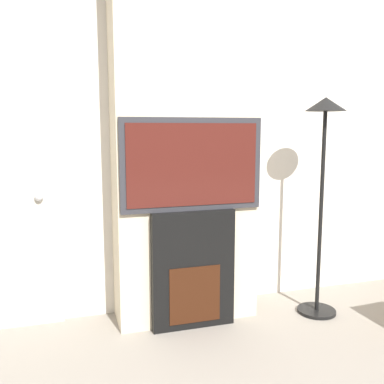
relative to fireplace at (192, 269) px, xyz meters
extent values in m
cube|color=silver|center=(0.00, 0.41, 0.92)|extent=(6.00, 0.06, 2.70)
cube|color=beige|center=(0.00, 0.19, 0.92)|extent=(1.04, 0.38, 2.70)
cube|color=black|center=(0.00, 0.00, 0.00)|extent=(0.61, 0.14, 0.86)
cube|color=#33160A|center=(0.00, -0.07, -0.17)|extent=(0.38, 0.01, 0.41)
cube|color=#2D2D33|center=(0.00, 0.00, 0.76)|extent=(1.02, 0.06, 0.65)
cube|color=#471914|center=(0.00, -0.03, 0.76)|extent=(0.94, 0.01, 0.57)
cylinder|color=black|center=(1.00, -0.08, -0.42)|extent=(0.30, 0.30, 0.03)
cylinder|color=black|center=(1.00, -0.08, 0.37)|extent=(0.03, 0.03, 1.54)
cone|color=black|center=(1.00, -0.08, 1.19)|extent=(0.30, 0.30, 0.10)
sphere|color=silver|center=(-1.03, 0.32, 0.53)|extent=(0.06, 0.06, 0.06)
camera|label=1|loc=(-0.88, -2.85, 1.01)|focal=40.00mm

